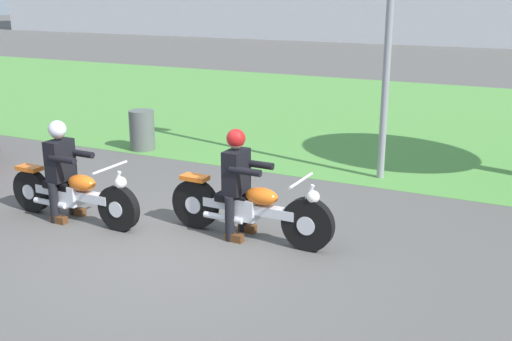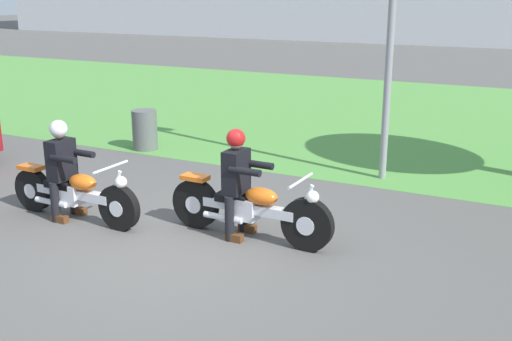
{
  "view_description": "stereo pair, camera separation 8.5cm",
  "coord_description": "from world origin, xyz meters",
  "views": [
    {
      "loc": [
        4.0,
        -5.73,
        3.06
      ],
      "look_at": [
        0.67,
        0.99,
        0.85
      ],
      "focal_mm": 43.17,
      "sensor_mm": 36.0,
      "label": 1
    },
    {
      "loc": [
        4.08,
        -5.7,
        3.06
      ],
      "look_at": [
        0.67,
        0.99,
        0.85
      ],
      "focal_mm": 43.17,
      "sensor_mm": 36.0,
      "label": 2
    }
  ],
  "objects": [
    {
      "name": "motorcycle_lead",
      "position": [
        0.68,
        0.79,
        0.4
      ],
      "size": [
        2.28,
        0.66,
        0.89
      ],
      "rotation": [
        0.0,
        0.0,
        -0.02
      ],
      "color": "black",
      "rests_on": "ground"
    },
    {
      "name": "motorcycle_follow",
      "position": [
        -1.77,
        0.29,
        0.38
      ],
      "size": [
        2.19,
        0.66,
        0.87
      ],
      "rotation": [
        0.0,
        0.0,
        -0.02
      ],
      "color": "black",
      "rests_on": "ground"
    },
    {
      "name": "grass_verge",
      "position": [
        0.0,
        9.55,
        0.0
      ],
      "size": [
        60.0,
        12.0,
        0.01
      ],
      "primitive_type": "cube",
      "color": "#549342",
      "rests_on": "ground"
    },
    {
      "name": "trash_can",
      "position": [
        -3.29,
        3.91,
        0.39
      ],
      "size": [
        0.49,
        0.49,
        0.79
      ],
      "primitive_type": "cylinder",
      "color": "#595E5B",
      "rests_on": "ground"
    },
    {
      "name": "rider_lead",
      "position": [
        0.51,
        0.79,
        0.83
      ],
      "size": [
        0.55,
        0.48,
        1.41
      ],
      "rotation": [
        0.0,
        0.0,
        -0.02
      ],
      "color": "black",
      "rests_on": "ground"
    },
    {
      "name": "rider_follow",
      "position": [
        -1.94,
        0.29,
        0.81
      ],
      "size": [
        0.55,
        0.48,
        1.39
      ],
      "rotation": [
        0.0,
        0.0,
        -0.02
      ],
      "color": "black",
      "rests_on": "ground"
    },
    {
      "name": "ground",
      "position": [
        0.0,
        0.0,
        0.0
      ],
      "size": [
        120.0,
        120.0,
        0.0
      ],
      "primitive_type": "plane",
      "color": "#565451"
    }
  ]
}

